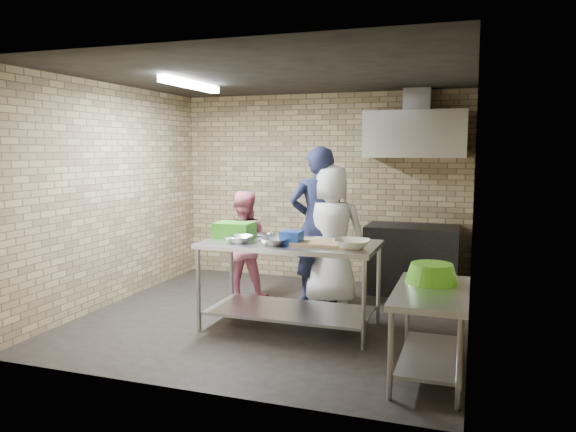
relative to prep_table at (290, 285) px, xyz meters
The scene contains 26 objects.
floor 0.59m from the prep_table, 139.03° to the left, with size 4.20×4.20×0.00m, color black.
ceiling 2.26m from the prep_table, 139.03° to the left, with size 4.20×4.20×0.00m, color black.
back_wall 2.42m from the prep_table, 96.95° to the left, with size 4.20×0.06×2.70m, color tan.
front_wall 1.99m from the prep_table, 98.79° to the right, with size 4.20×0.06×2.70m, color tan.
left_wall 2.54m from the prep_table, behind, with size 0.06×4.00×2.70m, color tan.
right_wall 2.04m from the prep_table, ahead, with size 0.06×4.00×2.70m, color tan.
prep_table is the anchor object (origin of this frame).
side_counter 1.76m from the prep_table, 29.47° to the right, with size 0.60×1.20×0.75m, color silver.
stove 2.17m from the prep_table, 60.28° to the left, with size 1.20×0.70×0.90m, color black.
range_hood 2.75m from the prep_table, 60.92° to the left, with size 1.30×0.60×0.60m, color silver.
hood_duct 3.14m from the prep_table, 62.70° to the left, with size 0.35×0.30×0.30m, color #A5A8AD.
wall_shelf 2.92m from the prep_table, 57.08° to the left, with size 0.80×0.20×0.04m, color #3F2B19.
fluorescent_fixture 2.53m from the prep_table, 169.46° to the left, with size 0.10×1.25×0.08m, color white.
green_crate 0.90m from the prep_table, behind, with size 0.41×0.31×0.17m, color green.
blue_tub 0.54m from the prep_table, 63.43° to the right, with size 0.21×0.21×0.13m, color #1744B0.
cutting_board 0.59m from the prep_table, ahead, with size 0.57×0.43×0.03m, color tan.
mixing_bowl_a 0.73m from the prep_table, 158.20° to the right, with size 0.29×0.29×0.07m, color silver.
mixing_bowl_b 0.58m from the prep_table, behind, with size 0.22×0.22×0.07m, color #ADAEB4.
mixing_bowl_c 0.55m from the prep_table, 114.44° to the right, with size 0.27×0.27×0.07m, color #A9ABB0.
ceramic_bowl 0.88m from the prep_table, 12.09° to the right, with size 0.36×0.36×0.09m, color beige.
green_basin 1.67m from the prep_table, 22.14° to the right, with size 0.46×0.46×0.17m, color #59C626, non-canonical shape.
bottle_red 2.87m from the prep_table, 62.08° to the left, with size 0.07×0.07×0.18m, color #B22619.
bottle_green 3.04m from the prep_table, 54.32° to the left, with size 0.06×0.06×0.15m, color green.
man_navy 1.16m from the prep_table, 89.33° to the left, with size 0.71×0.46×1.94m, color #151936.
woman_pink 1.31m from the prep_table, 136.64° to the left, with size 0.67×0.52×1.38m, color pink.
woman_white 1.14m from the prep_table, 80.18° to the left, with size 0.84×0.55×1.73m, color white.
Camera 1 is at (2.11, -5.70, 1.91)m, focal length 34.32 mm.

